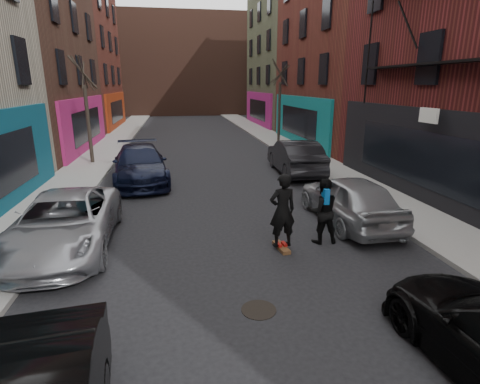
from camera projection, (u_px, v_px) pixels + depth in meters
name	position (u px, v px, depth m)	size (l,w,h in m)	color
sidewalk_left	(121.00, 136.00, 32.32)	(2.50, 84.00, 0.13)	gray
sidewalk_right	(262.00, 133.00, 34.35)	(2.50, 84.00, 0.13)	gray
buildings_right	(454.00, 13.00, 20.07)	(12.00, 56.00, 16.00)	#47281E
building_far	(183.00, 66.00, 56.03)	(40.00, 10.00, 14.00)	#47281E
tree_left_far	(86.00, 103.00, 20.04)	(2.00, 2.00, 6.50)	black
tree_right_far	(280.00, 95.00, 27.70)	(2.00, 2.00, 6.80)	black
parked_left_far	(64.00, 223.00, 10.04)	(2.48, 5.37, 1.49)	#989AA0
parked_left_end	(140.00, 164.00, 16.97)	(2.31, 5.67, 1.65)	black
parked_right_far	(349.00, 199.00, 11.97)	(1.86, 4.63, 1.58)	#93979B
parked_right_end	(295.00, 157.00, 18.63)	(1.80, 5.15, 1.70)	black
skateboard	(281.00, 247.00, 10.18)	(0.22, 0.80, 0.10)	brown
skateboarder	(282.00, 211.00, 9.89)	(0.73, 0.48, 2.01)	black
pedestrian	(322.00, 211.00, 10.40)	(0.94, 0.75, 1.85)	black
manhole	(259.00, 310.00, 7.44)	(0.70, 0.70, 0.01)	black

